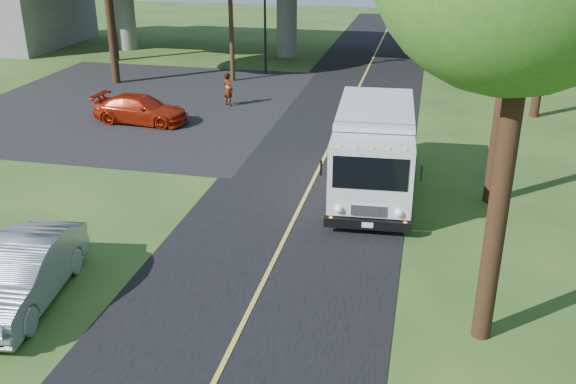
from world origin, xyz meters
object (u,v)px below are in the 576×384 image
(traffic_signal, at_px, (265,22))
(red_sedan, at_px, (141,109))
(pedestrian, at_px, (228,89))
(utility_pole, at_px, (230,1))
(step_van, at_px, (374,149))
(silver_sedan, at_px, (22,274))

(traffic_signal, bearing_deg, red_sedan, -106.23)
(pedestrian, bearing_deg, utility_pole, -41.74)
(utility_pole, relative_size, step_van, 1.25)
(red_sedan, bearing_deg, step_van, -114.88)
(utility_pole, height_order, pedestrian, utility_pole)
(utility_pole, height_order, step_van, utility_pole)
(pedestrian, bearing_deg, silver_sedan, 125.09)
(step_van, relative_size, pedestrian, 4.27)
(silver_sedan, xyz_separation_m, pedestrian, (-0.49, 18.69, 0.06))
(traffic_signal, xyz_separation_m, red_sedan, (-3.22, -11.06, -2.55))
(step_van, xyz_separation_m, red_sedan, (-11.42, 6.07, -0.96))
(utility_pole, relative_size, silver_sedan, 1.89)
(step_van, bearing_deg, traffic_signal, 112.16)
(utility_pole, bearing_deg, red_sedan, -100.75)
(step_van, bearing_deg, red_sedan, 148.60)
(silver_sedan, bearing_deg, traffic_signal, 82.41)
(utility_pole, distance_m, silver_sedan, 24.37)
(red_sedan, xyz_separation_m, silver_sedan, (3.60, -14.94, 0.13))
(utility_pole, relative_size, pedestrian, 5.33)
(step_van, height_order, red_sedan, step_van)
(traffic_signal, height_order, red_sedan, traffic_signal)
(step_van, xyz_separation_m, pedestrian, (-8.31, 9.82, -0.77))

